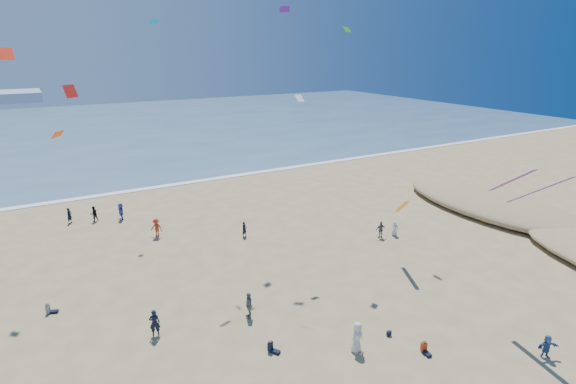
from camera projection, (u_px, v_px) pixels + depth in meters
ocean at (82, 131)px, 98.04m from camera, size 220.00×100.00×0.06m
surf_line at (129, 191)px, 56.74m from camera, size 220.00×1.20×0.08m
standing_flyers at (238, 272)px, 34.52m from camera, size 27.67×43.27×1.93m
navy_bag at (389, 333)px, 28.29m from camera, size 0.28×0.18×0.34m
kites_aloft at (337, 85)px, 29.94m from camera, size 40.76×39.28×31.05m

